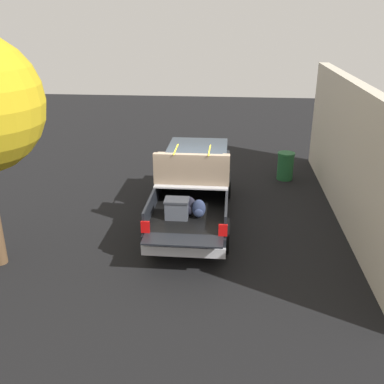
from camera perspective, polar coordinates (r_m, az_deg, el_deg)
The scene contains 4 objects.
ground_plane at distance 12.79m, azimuth 0.25°, elevation -3.55°, with size 40.00×40.00×0.00m, color black.
pickup_truck at distance 12.73m, azimuth 0.39°, elevation 1.07°, with size 6.05×2.06×2.23m.
building_facade at distance 13.02m, azimuth 19.79°, elevation 4.61°, with size 10.50×0.36×3.82m, color beige.
trash_can at distance 16.04m, azimuth 11.94°, elevation 3.32°, with size 0.60×0.60×0.98m.
Camera 1 is at (-11.47, -0.99, 5.55)m, focal length 41.40 mm.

